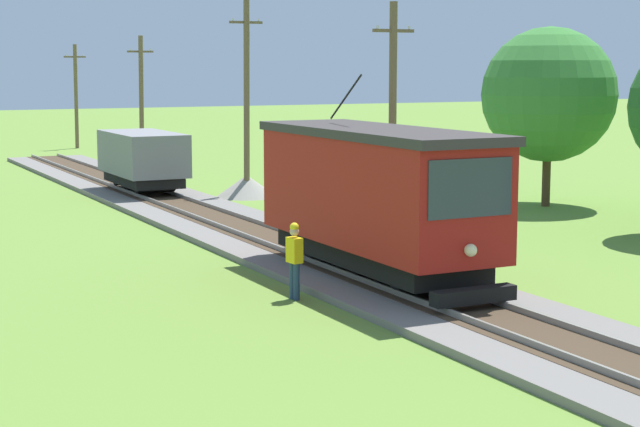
{
  "coord_description": "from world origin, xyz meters",
  "views": [
    {
      "loc": [
        -12.58,
        -0.47,
        5.31
      ],
      "look_at": [
        -0.75,
        23.21,
        1.57
      ],
      "focal_mm": 58.74,
      "sensor_mm": 36.0,
      "label": 1
    }
  ],
  "objects": [
    {
      "name": "red_tram",
      "position": [
        0.0,
        21.62,
        2.19
      ],
      "size": [
        2.6,
        8.54,
        4.79
      ],
      "color": "maroon",
      "rests_on": "rail_right"
    },
    {
      "name": "freight_car",
      "position": [
        0.0,
        40.96,
        1.56
      ],
      "size": [
        2.4,
        5.2,
        2.31
      ],
      "color": "slate",
      "rests_on": "rail_right"
    },
    {
      "name": "utility_pole_mid",
      "position": [
        3.65,
        27.08,
        3.71
      ],
      "size": [
        1.4,
        0.25,
        7.23
      ],
      "color": "brown",
      "rests_on": "ground"
    },
    {
      "name": "utility_pole_far",
      "position": [
        3.65,
        38.63,
        4.09
      ],
      "size": [
        1.4,
        0.4,
        7.99
      ],
      "color": "brown",
      "rests_on": "ground"
    },
    {
      "name": "utility_pole_distant",
      "position": [
        3.65,
        52.99,
        3.54
      ],
      "size": [
        1.4,
        0.48,
        6.88
      ],
      "color": "brown",
      "rests_on": "ground"
    },
    {
      "name": "utility_pole_horizon",
      "position": [
        3.65,
        67.3,
        3.44
      ],
      "size": [
        1.4,
        0.45,
        6.69
      ],
      "color": "brown",
      "rests_on": "ground"
    },
    {
      "name": "gravel_pile",
      "position": [
        3.72,
        38.87,
        0.45
      ],
      "size": [
        2.53,
        2.53,
        0.89
      ],
      "primitive_type": "cone",
      "color": "gray",
      "rests_on": "ground"
    },
    {
      "name": "second_worker",
      "position": [
        -2.61,
        20.79,
        0.98
      ],
      "size": [
        0.29,
        0.41,
        1.78
      ],
      "rotation": [
        0.0,
        0.0,
        0.13
      ],
      "color": "navy",
      "rests_on": "ground"
    },
    {
      "name": "tree_left_near",
      "position": [
        12.83,
        31.1,
        4.23
      ],
      "size": [
        5.08,
        5.08,
        6.78
      ],
      "color": "#4C3823",
      "rests_on": "ground"
    }
  ]
}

